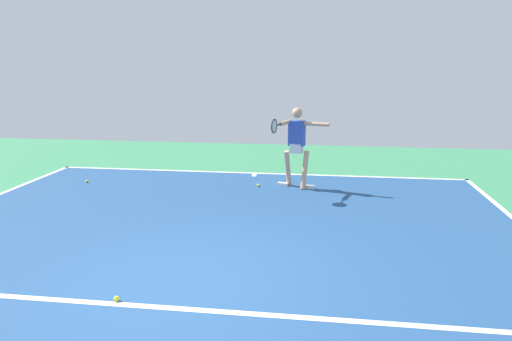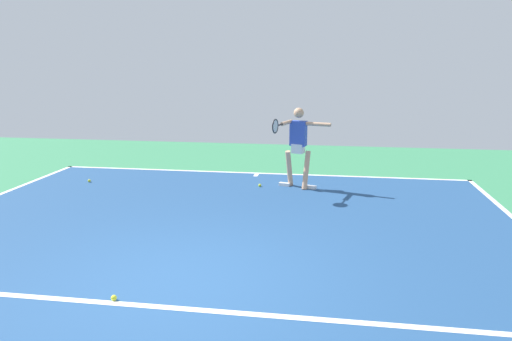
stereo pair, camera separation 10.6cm
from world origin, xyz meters
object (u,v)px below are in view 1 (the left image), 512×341
at_px(tennis_ball_centre_court, 117,299).
at_px(tennis_ball_by_baseline, 258,185).
at_px(tennis_player, 296,142).
at_px(tennis_ball_far_corner, 87,181).

bearing_deg(tennis_ball_centre_court, tennis_ball_by_baseline, -99.41).
relative_size(tennis_player, tennis_ball_by_baseline, 26.51).
bearing_deg(tennis_ball_by_baseline, tennis_ball_far_corner, 2.69).
bearing_deg(tennis_player, tennis_ball_far_corner, 18.45).
xyz_separation_m(tennis_player, tennis_ball_centre_court, (1.71, 5.43, -0.97)).
relative_size(tennis_player, tennis_ball_centre_court, 26.51).
height_order(tennis_player, tennis_ball_by_baseline, tennis_player).
bearing_deg(tennis_ball_by_baseline, tennis_ball_centre_court, 80.59).
height_order(tennis_ball_by_baseline, tennis_ball_centre_court, same).
bearing_deg(tennis_ball_by_baseline, tennis_player, -177.06).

